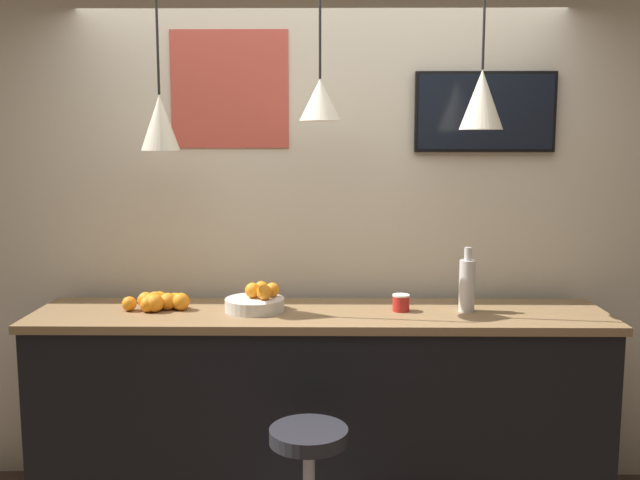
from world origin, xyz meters
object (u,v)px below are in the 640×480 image
fruit_bowl (256,301)px  mounted_tv (485,112)px  spread_jar (401,303)px  juice_bottle (467,284)px

fruit_bowl → mounted_tv: mounted_tv is taller
fruit_bowl → spread_jar: size_ratio=3.46×
juice_bottle → mounted_tv: size_ratio=0.44×
juice_bottle → fruit_bowl: bearing=179.7°
spread_jar → mounted_tv: bearing=36.8°
fruit_bowl → mounted_tv: size_ratio=0.40×
juice_bottle → spread_jar: bearing=180.0°
mounted_tv → juice_bottle: bearing=-111.7°
spread_jar → mounted_tv: 1.08m
spread_jar → mounted_tv: mounted_tv is taller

